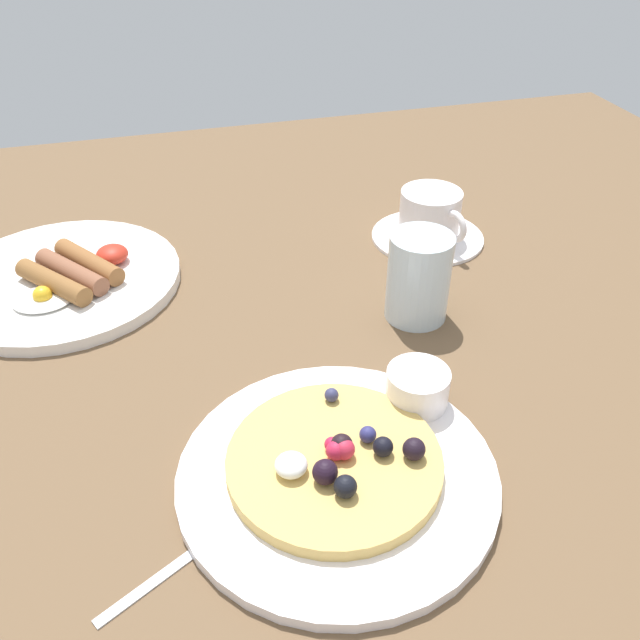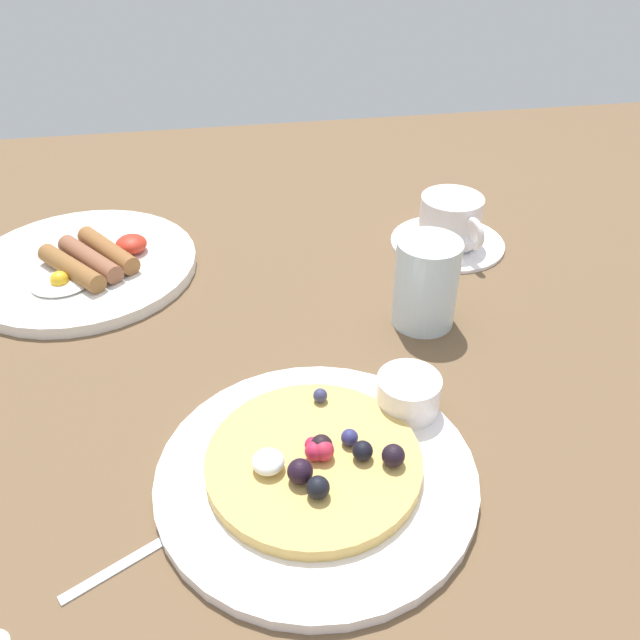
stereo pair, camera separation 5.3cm
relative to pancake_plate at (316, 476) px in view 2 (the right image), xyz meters
The scene contains 10 objects.
ground_plane 18.04cm from the pancake_plate, 102.09° to the left, with size 161.04×126.71×3.00cm, color brown.
pancake_plate is the anchor object (origin of this frame).
pancake_with_berries 1.38cm from the pancake_plate, 110.36° to the left, with size 17.11×17.11×3.17cm.
syrup_ramekin 10.85cm from the pancake_plate, 32.66° to the left, with size 5.53×5.53×3.37cm.
breakfast_plate 41.73cm from the pancake_plate, 121.85° to the left, with size 26.30×26.30×1.36cm, color white.
fried_breakfast 39.61cm from the pancake_plate, 121.22° to the left, with size 12.34×12.97×2.38cm.
coffee_saucer 41.02cm from the pancake_plate, 57.23° to the left, with size 14.10×14.10×0.88cm, color white.
coffee_cup 41.03cm from the pancake_plate, 57.06° to the left, with size 7.57×10.41×5.56cm.
teaspoon 21.33cm from the pancake_plate, 157.82° to the right, with size 14.01×8.21×0.60cm.
water_glass 24.57cm from the pancake_plate, 53.36° to the left, with size 6.57×6.57×9.47cm, color silver.
Camera 2 is at (-1.76, -52.32, 41.72)cm, focal length 37.38 mm.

